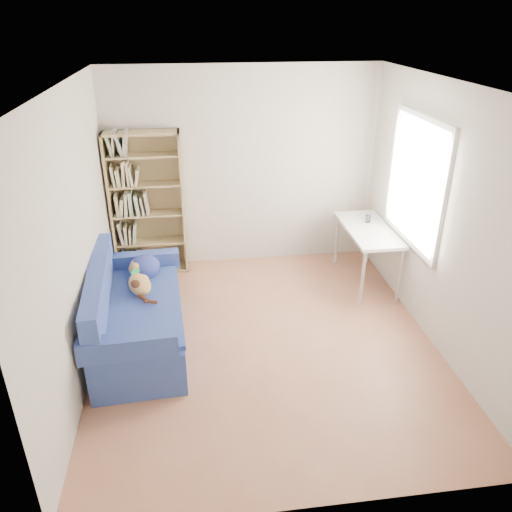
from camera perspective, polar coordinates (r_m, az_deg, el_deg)
The scene contains 6 objects.
ground at distance 5.38m, azimuth 1.06°, elevation -9.70°, with size 4.00×4.00×0.00m, color #A26549.
room_shell at distance 4.66m, azimuth 2.38°, elevation 7.17°, with size 3.54×4.04×2.62m.
sofa at distance 5.33m, azimuth -13.72°, elevation -6.52°, with size 0.97×1.87×0.90m.
bookshelf at distance 6.58m, azimuth -12.23°, elevation 5.18°, with size 0.93×0.29×1.86m.
desk at distance 6.34m, azimuth 12.70°, elevation 2.51°, with size 0.55×1.20×0.75m.
pen_cup at distance 6.47m, azimuth 12.71°, elevation 4.25°, with size 0.08×0.08×0.15m.
Camera 1 is at (-0.67, -4.30, 3.15)m, focal length 35.00 mm.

